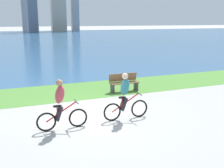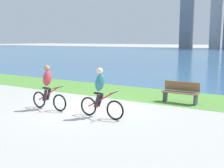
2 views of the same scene
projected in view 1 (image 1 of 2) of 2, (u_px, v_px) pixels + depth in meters
The scene contains 6 objects.
ground_plane at pixel (90, 115), 10.24m from camera, with size 300.00×300.00×0.00m, color #B2AFA8.
grass_strip_bayside at pixel (68, 92), 13.59m from camera, with size 120.00×3.46×0.01m, color #59933D.
bay_water_surface at pixel (18, 39), 51.75m from camera, with size 300.00×81.10×0.00m, color #386693.
cyclist_lead at pixel (125, 97), 9.64m from camera, with size 1.74×0.52×1.70m.
cyclist_trailing at pixel (61, 105), 8.72m from camera, with size 1.69×0.52×1.68m.
bench_near_path at pixel (124, 82), 13.59m from camera, with size 1.50×0.47×0.90m.
Camera 1 is at (-2.84, -9.31, 3.51)m, focal length 43.37 mm.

